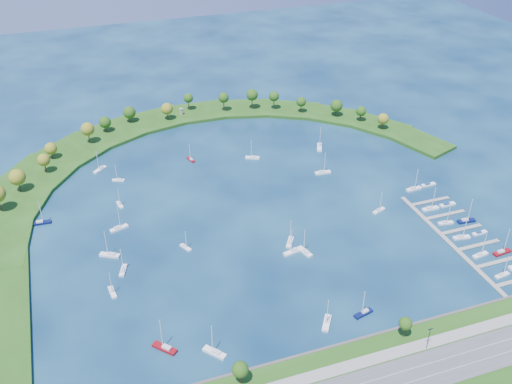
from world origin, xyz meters
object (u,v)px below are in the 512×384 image
object	(u,v)px
moored_boat_9	(323,172)
moored_boat_17	(123,270)
moored_boat_12	(120,204)
moored_boat_19	(112,291)
moored_boat_15	(253,157)
moored_boat_2	(215,352)
docked_boat_4	(461,237)
moored_boat_1	(186,247)
moored_boat_13	(290,242)
docked_boat_10	(414,188)
docked_boat_11	(428,185)
harbor_tower	(181,112)
moored_boat_6	(110,255)
docked_boat_2	(480,254)
docked_boat_7	(466,220)
moored_boat_0	(100,169)
docked_boat_3	(502,252)
moored_boat_5	(379,210)
moored_boat_3	(320,147)
moored_boat_14	(41,222)
docked_boat_8	(430,208)
moored_boat_8	(165,348)
docked_boat_6	(446,222)
docked_boat_9	(447,204)
moored_boat_11	(305,251)
moored_boat_16	(191,159)
docked_boat_0	(502,275)
moored_boat_18	(118,179)
moored_boat_10	(364,313)
moored_boat_7	(119,228)
moored_boat_20	(293,251)
docked_boat_5	(480,233)
dock_system	(462,239)

from	to	relation	value
moored_boat_9	moored_boat_17	world-z (taller)	moored_boat_9
moored_boat_12	moored_boat_19	world-z (taller)	moored_boat_19
moored_boat_9	moored_boat_19	world-z (taller)	moored_boat_9
moored_boat_15	moored_boat_19	bearing A→B (deg)	69.01
moored_boat_2	moored_boat_19	distance (m)	55.85
docked_boat_4	moored_boat_1	bearing A→B (deg)	172.86
moored_boat_13	docked_boat_10	distance (m)	83.50
moored_boat_1	docked_boat_11	world-z (taller)	moored_boat_1
moored_boat_1	moored_boat_12	distance (m)	52.04
moored_boat_1	moored_boat_13	bearing A→B (deg)	48.76
harbor_tower	moored_boat_6	distance (m)	149.33
moored_boat_6	docked_boat_2	world-z (taller)	moored_boat_6
docked_boat_7	docked_boat_10	xyz separation A→B (m)	(-8.09, 34.49, -0.02)
moored_boat_0	docked_boat_3	distance (m)	215.13
moored_boat_19	harbor_tower	bearing A→B (deg)	150.56
harbor_tower	moored_boat_5	bearing A→B (deg)	-64.24
moored_boat_3	docked_boat_3	xyz separation A→B (m)	(35.95, -121.41, -0.04)
moored_boat_14	docked_boat_8	world-z (taller)	moored_boat_14
moored_boat_2	docked_boat_4	size ratio (longest dim) A/B	1.14
moored_boat_0	moored_boat_8	distance (m)	144.10
moored_boat_8	docked_boat_2	world-z (taller)	moored_boat_8
harbor_tower	docked_boat_6	size ratio (longest dim) A/B	0.41
moored_boat_6	docked_boat_3	bearing A→B (deg)	-169.52
moored_boat_0	docked_boat_9	world-z (taller)	moored_boat_0
moored_boat_13	docked_boat_8	xyz separation A→B (m)	(78.24, 2.33, 0.02)
moored_boat_11	moored_boat_16	world-z (taller)	moored_boat_11
moored_boat_1	moored_boat_6	distance (m)	34.40
moored_boat_8	docked_boat_7	world-z (taller)	moored_boat_8
docked_boat_3	docked_boat_6	bearing A→B (deg)	105.10
moored_boat_16	docked_boat_4	xyz separation A→B (m)	(102.98, -116.54, 0.05)
moored_boat_6	docked_boat_0	distance (m)	174.24
moored_boat_0	docked_boat_0	size ratio (longest dim) A/B	1.21
moored_boat_5	docked_boat_3	size ratio (longest dim) A/B	0.82
moored_boat_3	moored_boat_5	bearing A→B (deg)	25.35
moored_boat_13	moored_boat_11	bearing A→B (deg)	-124.71
moored_boat_8	moored_boat_18	bearing A→B (deg)	-42.66
moored_boat_9	moored_boat_12	bearing A→B (deg)	-177.36
moored_boat_6	moored_boat_14	size ratio (longest dim) A/B	1.03
docked_boat_0	moored_boat_11	bearing A→B (deg)	142.40
docked_boat_0	moored_boat_19	bearing A→B (deg)	156.99
docked_boat_6	moored_boat_10	bearing A→B (deg)	-139.79
moored_boat_7	moored_boat_20	size ratio (longest dim) A/B	1.00
moored_boat_5	moored_boat_8	xyz separation A→B (m)	(-121.50, -54.76, 0.11)
moored_boat_13	moored_boat_19	bearing A→B (deg)	127.70
moored_boat_17	docked_boat_7	distance (m)	166.68
docked_boat_5	docked_boat_11	bearing A→B (deg)	85.26
dock_system	docked_boat_11	bearing A→B (deg)	75.04
moored_boat_10	docked_boat_4	xyz separation A→B (m)	(68.15, 29.78, -0.01)
moored_boat_14	docked_boat_11	size ratio (longest dim) A/B	1.61
docked_boat_5	moored_boat_17	bearing A→B (deg)	167.79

